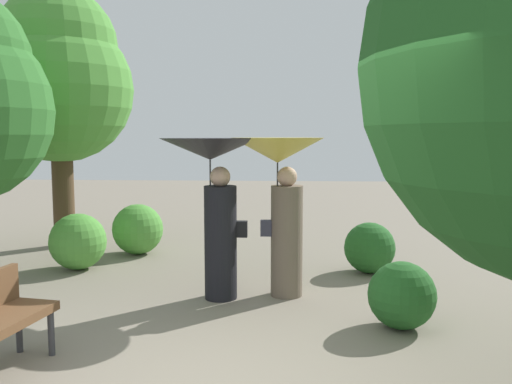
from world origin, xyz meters
name	(u,v)px	position (x,y,z in m)	size (l,w,h in m)	color
person_left	(214,184)	(-0.48, 2.71, 1.44)	(1.23, 1.23, 1.99)	black
person_right	(281,183)	(0.33, 2.88, 1.44)	(1.16, 1.16, 2.00)	#6B5B4C
tree_near_left	(59,76)	(-3.68, 5.68, 3.08)	(2.61, 2.61, 4.65)	#4C3823
bush_path_left	(78,242)	(-2.76, 4.02, 0.43)	(0.85, 0.85, 0.85)	#4C9338
bush_path_right	(370,248)	(1.63, 4.08, 0.38)	(0.75, 0.75, 0.75)	#235B23
bush_behind_bench	(138,229)	(-2.15, 5.10, 0.43)	(0.86, 0.86, 0.86)	#4C9338
bush_far_side	(402,295)	(1.62, 1.79, 0.36)	(0.71, 0.71, 0.71)	#235B23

